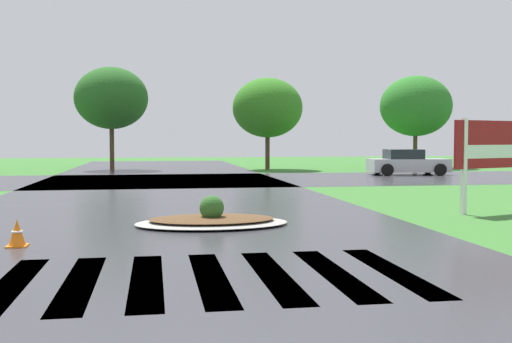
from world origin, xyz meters
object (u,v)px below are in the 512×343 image
at_px(estate_billboard, 496,149).
at_px(car_white_sedan, 407,163).
at_px(median_island, 212,220).
at_px(traffic_cone, 17,234).

height_order(estate_billboard, car_white_sedan, estate_billboard).
distance_m(estate_billboard, median_island, 8.00).
bearing_deg(estate_billboard, car_white_sedan, -124.99).
height_order(car_white_sedan, traffic_cone, car_white_sedan).
bearing_deg(traffic_cone, estate_billboard, 16.97).
distance_m(estate_billboard, car_white_sedan, 17.05).
height_order(median_island, car_white_sedan, car_white_sedan).
xyz_separation_m(estate_billboard, median_island, (-7.73, -1.33, -1.57)).
xyz_separation_m(estate_billboard, car_white_sedan, (4.52, 16.40, -1.06)).
distance_m(car_white_sedan, traffic_cone, 25.55).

